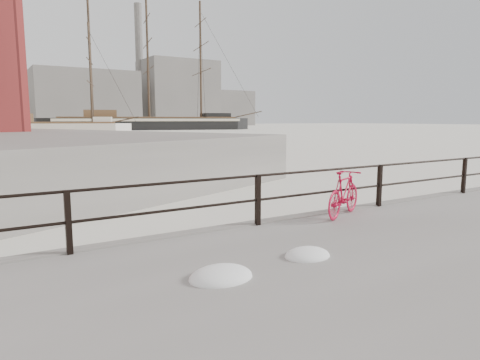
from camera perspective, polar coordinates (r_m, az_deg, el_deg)
ground at (r=13.75m, az=26.94°, el=-2.90°), size 400.00×400.00×0.00m
guardrail at (r=13.55m, az=27.71°, el=0.54°), size 28.00×0.10×1.00m
bicycle at (r=9.39m, az=13.68°, el=-1.74°), size 1.61×0.89×0.99m
barque_black at (r=102.93m, az=-11.93°, el=6.56°), size 57.37×29.21×31.38m
schooner_mid at (r=86.06m, az=-23.37°, el=5.81°), size 31.34×20.74×20.82m
industrial_west at (r=150.46m, az=-19.91°, el=10.11°), size 32.00×18.00×18.00m
industrial_mid at (r=166.19m, az=-8.23°, el=11.30°), size 26.00×20.00×24.00m
industrial_east at (r=180.79m, az=-2.05°, el=9.53°), size 20.00×16.00×14.00m
smokestack at (r=167.01m, az=-13.23°, el=14.61°), size 2.80×2.80×44.00m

